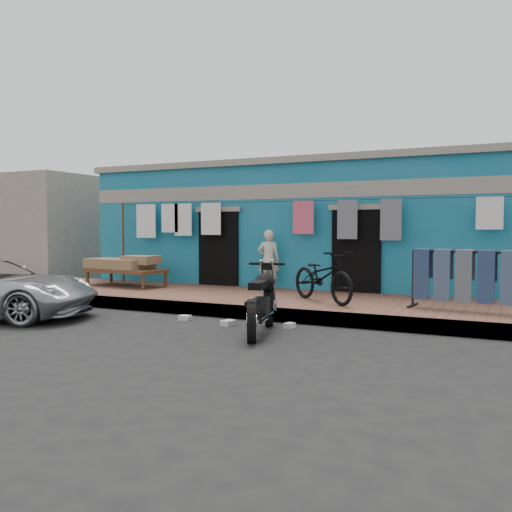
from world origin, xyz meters
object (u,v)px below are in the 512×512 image
Objects in this scene: motorcycle at (261,299)px; jeans_rack at (476,280)px; bicycle at (323,271)px; seated_person at (269,260)px; charpoy at (126,271)px.

motorcycle is 3.77m from jeans_rack.
motorcycle is at bearing -150.46° from bicycle.
seated_person is 0.77× the size of motorcycle.
bicycle reaches higher than charpoy.
bicycle is at bearing 122.59° from seated_person.
seated_person is 0.60× the size of jeans_rack.
seated_person is at bearing 13.83° from charpoy.
jeans_rack is at bearing -53.36° from bicycle.
motorcycle reaches higher than charpoy.
charpoy is at bearing 174.99° from jeans_rack.
motorcycle is (1.54, -3.76, -0.39)m from seated_person.
jeans_rack reaches higher than charpoy.
bicycle is 2.26m from motorcycle.
charpoy is (-5.31, 0.68, -0.25)m from bicycle.
jeans_rack is at bearing -5.01° from charpoy.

